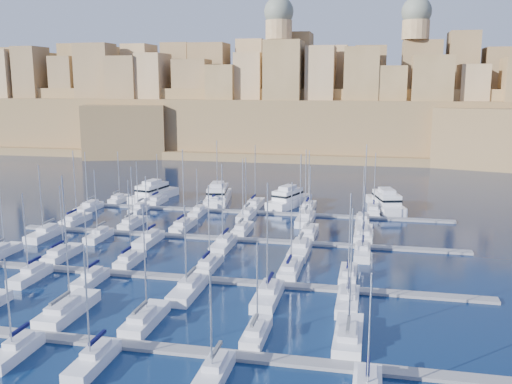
% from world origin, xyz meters
% --- Properties ---
extents(ground, '(600.00, 600.00, 0.00)m').
position_xyz_m(ground, '(0.00, 0.00, 0.00)').
color(ground, '#040D32').
rests_on(ground, ground).
extents(pontoon_near, '(84.00, 2.00, 0.40)m').
position_xyz_m(pontoon_near, '(0.00, -34.00, 0.20)').
color(pontoon_near, slate).
rests_on(pontoon_near, ground).
extents(pontoon_mid_near, '(84.00, 2.00, 0.40)m').
position_xyz_m(pontoon_mid_near, '(0.00, -12.00, 0.20)').
color(pontoon_mid_near, slate).
rests_on(pontoon_mid_near, ground).
extents(pontoon_mid_far, '(84.00, 2.00, 0.40)m').
position_xyz_m(pontoon_mid_far, '(0.00, 10.00, 0.20)').
color(pontoon_mid_far, slate).
rests_on(pontoon_mid_far, ground).
extents(pontoon_far, '(84.00, 2.00, 0.40)m').
position_xyz_m(pontoon_far, '(0.00, 32.00, 0.20)').
color(pontoon_far, slate).
rests_on(pontoon_far, ground).
extents(sailboat_2, '(3.29, 10.97, 17.85)m').
position_xyz_m(sailboat_2, '(-11.42, -27.64, 0.79)').
color(sailboat_2, white).
rests_on(sailboat_2, ground).
extents(sailboat_3, '(2.85, 9.51, 14.87)m').
position_xyz_m(sailboat_3, '(-0.85, -28.36, 0.75)').
color(sailboat_3, white).
rests_on(sailboat_3, ground).
extents(sailboat_4, '(2.34, 7.79, 11.43)m').
position_xyz_m(sailboat_4, '(12.90, -29.21, 0.71)').
color(sailboat_4, white).
rests_on(sailboat_4, ground).
extents(sailboat_5, '(3.05, 10.18, 15.52)m').
position_xyz_m(sailboat_5, '(23.12, -28.03, 0.77)').
color(sailboat_5, white).
rests_on(sailboat_5, ground).
extents(sailboat_8, '(2.33, 7.75, 11.30)m').
position_xyz_m(sailboat_8, '(-11.03, -38.77, 0.71)').
color(sailboat_8, white).
rests_on(sailboat_8, ground).
extents(sailboat_9, '(2.49, 8.30, 12.94)m').
position_xyz_m(sailboat_9, '(-1.99, -39.04, 0.73)').
color(sailboat_9, white).
rests_on(sailboat_9, ground).
extents(sailboat_10, '(2.47, 8.24, 11.60)m').
position_xyz_m(sailboat_10, '(10.71, -39.01, 0.72)').
color(sailboat_10, white).
rests_on(sailboat_10, ground).
extents(sailboat_12, '(2.35, 7.82, 12.87)m').
position_xyz_m(sailboat_12, '(-35.15, -7.19, 0.73)').
color(sailboat_12, white).
rests_on(sailboat_12, ground).
extents(sailboat_13, '(2.72, 9.08, 12.30)m').
position_xyz_m(sailboat_13, '(-24.58, -6.57, 0.73)').
color(sailboat_13, white).
rests_on(sailboat_13, ground).
extents(sailboat_14, '(2.37, 7.89, 13.86)m').
position_xyz_m(sailboat_14, '(-12.37, -7.16, 0.74)').
color(sailboat_14, white).
rests_on(sailboat_14, ground).
extents(sailboat_15, '(2.49, 8.29, 13.46)m').
position_xyz_m(sailboat_15, '(0.64, -6.96, 0.73)').
color(sailboat_15, white).
rests_on(sailboat_15, ground).
extents(sailboat_16, '(2.77, 9.24, 14.29)m').
position_xyz_m(sailboat_16, '(13.35, -6.50, 0.75)').
color(sailboat_16, white).
rests_on(sailboat_16, ground).
extents(sailboat_17, '(2.45, 8.16, 12.42)m').
position_xyz_m(sailboat_17, '(22.02, -7.03, 0.72)').
color(sailboat_17, white).
rests_on(sailboat_17, ground).
extents(sailboat_19, '(2.47, 8.25, 13.27)m').
position_xyz_m(sailboat_19, '(-23.48, -17.02, 0.73)').
color(sailboat_19, white).
rests_on(sailboat_19, ground).
extents(sailboat_20, '(2.38, 7.92, 11.24)m').
position_xyz_m(sailboat_20, '(-14.06, -16.86, 0.71)').
color(sailboat_20, white).
rests_on(sailboat_20, ground).
extents(sailboat_21, '(2.96, 9.86, 12.91)m').
position_xyz_m(sailboat_21, '(0.96, -17.81, 0.74)').
color(sailboat_21, white).
rests_on(sailboat_21, ground).
extents(sailboat_22, '(2.95, 9.84, 16.32)m').
position_xyz_m(sailboat_22, '(12.06, -17.80, 0.77)').
color(sailboat_22, white).
rests_on(sailboat_22, ground).
extents(sailboat_23, '(2.76, 9.19, 15.34)m').
position_xyz_m(sailboat_23, '(22.51, -17.48, 0.76)').
color(sailboat_23, white).
rests_on(sailboat_23, ground).
extents(sailboat_24, '(2.70, 9.01, 15.22)m').
position_xyz_m(sailboat_24, '(-34.46, 15.39, 0.75)').
color(sailboat_24, white).
rests_on(sailboat_24, ground).
extents(sailboat_25, '(2.57, 8.57, 12.36)m').
position_xyz_m(sailboat_25, '(-21.96, 15.17, 0.72)').
color(sailboat_25, white).
rests_on(sailboat_25, ground).
extents(sailboat_26, '(2.77, 9.24, 16.07)m').
position_xyz_m(sailboat_26, '(-11.28, 15.50, 0.76)').
color(sailboat_26, white).
rests_on(sailboat_26, ground).
extents(sailboat_27, '(2.58, 8.61, 14.55)m').
position_xyz_m(sailboat_27, '(0.77, 15.19, 0.75)').
color(sailboat_27, white).
rests_on(sailboat_27, ground).
extents(sailboat_28, '(2.74, 9.15, 13.56)m').
position_xyz_m(sailboat_28, '(13.56, 15.46, 0.74)').
color(sailboat_28, white).
rests_on(sailboat_28, ground).
extents(sailboat_29, '(3.25, 10.83, 17.74)m').
position_xyz_m(sailboat_29, '(23.63, 16.29, 0.79)').
color(sailboat_29, white).
rests_on(sailboat_29, ground).
extents(sailboat_30, '(2.92, 9.72, 14.07)m').
position_xyz_m(sailboat_30, '(-34.40, 4.26, 0.75)').
color(sailboat_30, white).
rests_on(sailboat_30, ground).
extents(sailboat_31, '(2.35, 7.83, 13.34)m').
position_xyz_m(sailboat_31, '(-24.02, 5.19, 0.73)').
color(sailboat_31, white).
rests_on(sailboat_31, ground).
extents(sailboat_32, '(2.70, 9.00, 12.68)m').
position_xyz_m(sailboat_32, '(-13.99, 4.62, 0.73)').
color(sailboat_32, white).
rests_on(sailboat_32, ground).
extents(sailboat_33, '(2.79, 9.31, 15.25)m').
position_xyz_m(sailboat_33, '(-0.06, 4.46, 0.76)').
color(sailboat_33, white).
rests_on(sailboat_33, ground).
extents(sailboat_34, '(3.06, 10.20, 17.32)m').
position_xyz_m(sailboat_34, '(13.43, 4.02, 0.78)').
color(sailboat_34, white).
rests_on(sailboat_34, ground).
extents(sailboat_35, '(2.58, 8.59, 12.36)m').
position_xyz_m(sailboat_35, '(23.77, 4.82, 0.72)').
color(sailboat_35, white).
rests_on(sailboat_35, ground).
extents(sailboat_36, '(2.33, 7.75, 12.48)m').
position_xyz_m(sailboat_36, '(-34.99, 36.78, 0.72)').
color(sailboat_36, white).
rests_on(sailboat_36, ground).
extents(sailboat_37, '(2.46, 8.21, 12.17)m').
position_xyz_m(sailboat_37, '(-25.21, 37.00, 0.72)').
color(sailboat_37, white).
rests_on(sailboat_37, ground).
extents(sailboat_38, '(3.09, 10.32, 15.53)m').
position_xyz_m(sailboat_38, '(-10.82, 38.03, 0.77)').
color(sailboat_38, white).
rests_on(sailboat_38, ground).
extents(sailboat_39, '(2.94, 9.81, 14.68)m').
position_xyz_m(sailboat_39, '(-1.67, 37.79, 0.76)').
color(sailboat_39, white).
rests_on(sailboat_39, ground).
extents(sailboat_40, '(2.77, 9.24, 13.84)m').
position_xyz_m(sailboat_40, '(10.79, 37.50, 0.74)').
color(sailboat_40, white).
rests_on(sailboat_40, ground).
extents(sailboat_41, '(2.77, 9.23, 13.61)m').
position_xyz_m(sailboat_41, '(25.31, 37.50, 0.74)').
color(sailboat_41, white).
rests_on(sailboat_41, ground).
extents(sailboat_42, '(2.74, 9.12, 13.68)m').
position_xyz_m(sailboat_42, '(-37.39, 26.56, 0.74)').
color(sailboat_42, white).
rests_on(sailboat_42, ground).
extents(sailboat_43, '(2.21, 7.36, 11.77)m').
position_xyz_m(sailboat_43, '(-25.75, 27.42, 0.71)').
color(sailboat_43, white).
rests_on(sailboat_43, ground).
extents(sailboat_44, '(2.23, 7.45, 10.63)m').
position_xyz_m(sailboat_44, '(-12.02, 27.38, 0.70)').
color(sailboat_44, white).
rests_on(sailboat_44, ground).
extents(sailboat_45, '(2.63, 8.78, 13.39)m').
position_xyz_m(sailboat_45, '(-1.06, 26.72, 0.74)').
color(sailboat_45, white).
rests_on(sailboat_45, ground).
extents(sailboat_46, '(3.16, 10.54, 15.52)m').
position_xyz_m(sailboat_46, '(11.62, 25.86, 0.77)').
color(sailboat_46, white).
rests_on(sailboat_46, ground).
extents(sailboat_47, '(2.64, 8.80, 12.37)m').
position_xyz_m(sailboat_47, '(23.18, 26.71, 0.73)').
color(sailboat_47, white).
rests_on(sailboat_47, ground).
extents(motor_yacht_a, '(7.77, 16.47, 5.25)m').
position_xyz_m(motor_yacht_a, '(-27.85, 41.12, 1.73)').
color(motor_yacht_a, white).
rests_on(motor_yacht_a, ground).
extents(motor_yacht_b, '(7.60, 17.21, 5.25)m').
position_xyz_m(motor_yacht_b, '(-11.50, 41.49, 1.73)').
color(motor_yacht_b, white).
rests_on(motor_yacht_b, ground).
extents(motor_yacht_c, '(9.24, 15.58, 5.25)m').
position_xyz_m(motor_yacht_c, '(5.80, 40.69, 1.73)').
color(motor_yacht_c, white).
rests_on(motor_yacht_c, ground).
extents(motor_yacht_d, '(9.13, 17.53, 5.25)m').
position_xyz_m(motor_yacht_d, '(27.95, 41.58, 1.73)').
color(motor_yacht_d, white).
rests_on(motor_yacht_d, ground).
extents(fortified_city, '(460.00, 108.95, 59.52)m').
position_xyz_m(fortified_city, '(-0.19, 155.26, 14.74)').
color(fortified_city, brown).
rests_on(fortified_city, ground).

